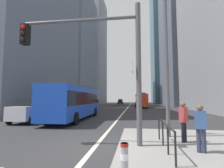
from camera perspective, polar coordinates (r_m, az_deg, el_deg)
ground_plane at (r=27.25m, az=4.12°, el=-9.26°), size 160.00×160.00×0.00m
lane_centre_line at (r=37.22m, az=5.09°, el=-8.10°), size 0.20×80.00×0.01m
office_tower_left_near at (r=32.75m, az=-27.60°, el=19.39°), size 11.46×20.61×30.49m
office_tower_left_mid at (r=51.96m, az=-12.84°, el=11.42°), size 10.09×16.77×33.21m
office_tower_left_far at (r=71.93m, az=-7.02°, el=11.03°), size 10.36×17.50×43.69m
office_tower_right_mid at (r=63.88m, az=22.05°, el=18.68°), size 11.00×23.56×54.61m
office_tower_right_far at (r=86.65m, az=17.93°, el=13.34°), size 13.91×17.74×57.87m
city_bus_blue_oncoming at (r=17.45m, az=-12.08°, el=-5.52°), size 2.85×11.09×3.40m
sedan_white_oncoming at (r=16.68m, az=-25.45°, el=-8.09°), size 2.16×4.36×1.94m
city_bus_red_receding at (r=41.45m, az=9.66°, el=-5.20°), size 2.84×11.24×3.40m
car_oncoming_mid at (r=65.98m, az=2.84°, el=-5.90°), size 2.11×4.23×1.94m
car_receding_near at (r=60.62m, az=9.80°, el=-5.91°), size 2.08×4.54×1.94m
traffic_signal_gantry at (r=7.57m, az=-5.21°, el=10.74°), size 5.51×0.65×6.00m
street_lamp_post at (r=9.70m, az=17.60°, el=14.85°), size 5.50×0.32×8.00m
bollard_left at (r=4.40m, az=4.20°, el=-23.75°), size 0.20×0.20×0.83m
pedestrian_railing at (r=6.87m, az=17.36°, el=-14.70°), size 0.06×3.32×0.98m
pedestrian_waiting at (r=6.96m, az=27.59°, el=-12.27°), size 0.43×0.34×1.68m
pedestrian_walking at (r=8.29m, az=22.85°, el=-10.89°), size 0.43×0.44×1.74m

